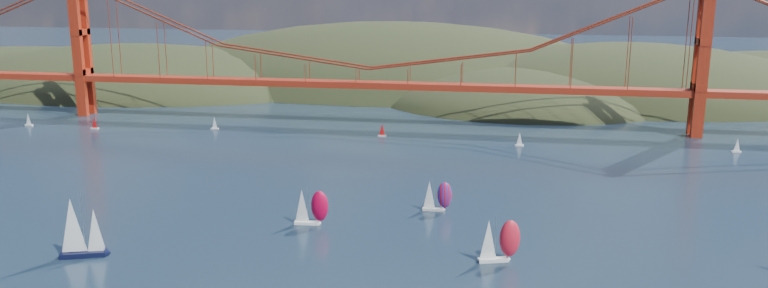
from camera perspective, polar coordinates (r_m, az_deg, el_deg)
headlands at (r=386.11m, az=8.28°, el=2.40°), size 725.00×225.00×96.00m
bridge at (r=287.53m, az=-1.40°, el=7.82°), size 552.00×12.00×55.00m
sloop_navy at (r=170.62m, az=-22.21°, el=-5.96°), size 9.81×7.06×14.43m
racer_0 at (r=178.91m, az=-5.63°, el=-4.75°), size 8.33×3.49×9.51m
racer_1 at (r=158.01m, az=8.73°, el=-7.22°), size 9.03×5.45×10.11m
racer_rwb at (r=188.47m, az=4.03°, el=-3.92°), size 7.47×3.09×8.54m
distant_boat_1 at (r=320.27m, az=-25.47°, el=1.70°), size 3.00×2.00×4.70m
distant_boat_2 at (r=303.59m, az=-21.20°, el=1.52°), size 3.00×2.00×4.70m
distant_boat_3 at (r=289.87m, az=-12.79°, el=1.57°), size 3.00×2.00×4.70m
distant_boat_4 at (r=273.34m, az=25.31°, el=-0.10°), size 3.00×2.00×4.70m
distant_boat_8 at (r=260.05m, az=10.29°, el=0.36°), size 3.00×2.00×4.70m
distant_boat_9 at (r=270.79m, az=-0.15°, el=1.09°), size 3.00×2.00×4.70m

